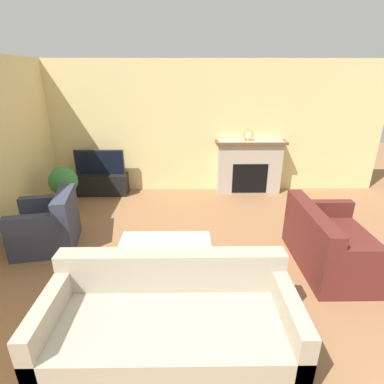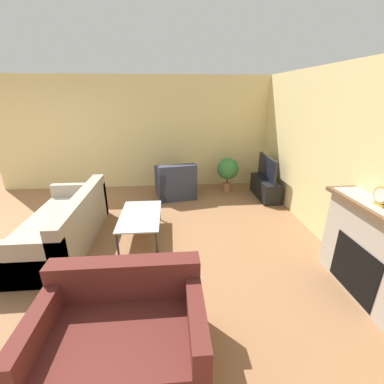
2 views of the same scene
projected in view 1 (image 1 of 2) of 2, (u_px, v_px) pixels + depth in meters
The scene contains 10 objects.
wall_back at pixel (182, 128), 6.26m from camera, with size 8.45×0.06×2.70m.
fireplace at pixel (249, 166), 6.37m from camera, with size 1.45×0.39×1.13m.
tv_stand at pixel (102, 184), 6.38m from camera, with size 1.07×0.38×0.45m.
tv at pixel (100, 162), 6.20m from camera, with size 1.01×0.06×0.52m.
couch_sectional at pixel (171, 323), 2.73m from camera, with size 2.20×0.99×0.82m.
couch_loveseat at pixel (332, 246), 3.95m from camera, with size 0.97×1.42×0.82m.
armchair_by_window at pixel (49, 227), 4.41m from camera, with size 0.97×0.98×0.82m.
coffee_table at pixel (165, 246), 3.83m from camera, with size 1.18×0.66×0.39m.
potted_plant at pixel (64, 183), 5.51m from camera, with size 0.52×0.52×0.83m.
mantel_clock at pixel (248, 135), 6.13m from camera, with size 0.19×0.07×0.22m.
Camera 1 is at (0.13, -1.13, 2.40)m, focal length 28.00 mm.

